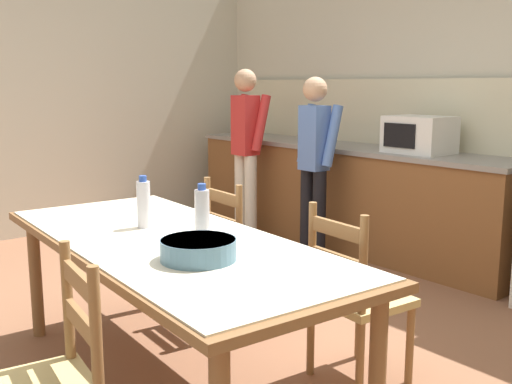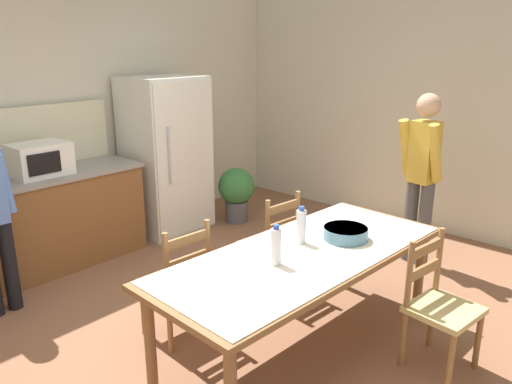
{
  "view_description": "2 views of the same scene",
  "coord_description": "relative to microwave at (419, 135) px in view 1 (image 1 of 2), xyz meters",
  "views": [
    {
      "loc": [
        2.68,
        -1.87,
        1.48
      ],
      "look_at": [
        0.22,
        0.12,
        0.91
      ],
      "focal_mm": 42.0,
      "sensor_mm": 36.0,
      "label": 1
    },
    {
      "loc": [
        -2.28,
        -2.27,
        2.12
      ],
      "look_at": [
        0.17,
        -0.09,
        1.13
      ],
      "focal_mm": 35.0,
      "sensor_mm": 36.0,
      "label": 2
    }
  ],
  "objects": [
    {
      "name": "ground_plane",
      "position": [
        0.25,
        -2.21,
        -1.08
      ],
      "size": [
        8.32,
        8.32,
        0.0
      ],
      "primitive_type": "plane",
      "color": "brown"
    },
    {
      "name": "wall_back",
      "position": [
        0.25,
        0.45,
        0.37
      ],
      "size": [
        6.52,
        0.12,
        2.9
      ],
      "primitive_type": "cube",
      "color": "beige",
      "rests_on": "ground"
    },
    {
      "name": "wall_left",
      "position": [
        -3.01,
        -2.21,
        0.37
      ],
      "size": [
        0.12,
        5.2,
        2.9
      ],
      "primitive_type": "cube",
      "color": "beige",
      "rests_on": "ground"
    },
    {
      "name": "kitchen_counter",
      "position": [
        -0.85,
        0.02,
        -0.61
      ],
      "size": [
        3.56,
        0.66,
        0.93
      ],
      "color": "brown",
      "rests_on": "ground"
    },
    {
      "name": "counter_splashback",
      "position": [
        -0.85,
        0.33,
        0.15
      ],
      "size": [
        3.52,
        0.03,
        0.6
      ],
      "primitive_type": "cube",
      "color": "beige",
      "rests_on": "kitchen_counter"
    },
    {
      "name": "microwave",
      "position": [
        0.0,
        0.0,
        0.0
      ],
      "size": [
        0.5,
        0.39,
        0.3
      ],
      "color": "white",
      "rests_on": "kitchen_counter"
    },
    {
      "name": "dining_table",
      "position": [
        0.51,
        -2.65,
        -0.4
      ],
      "size": [
        2.27,
        1.04,
        0.76
      ],
      "rotation": [
        0.0,
        0.0,
        -0.05
      ],
      "color": "brown",
      "rests_on": "ground"
    },
    {
      "name": "bottle_near_centre",
      "position": [
        0.24,
        -2.63,
        -0.2
      ],
      "size": [
        0.07,
        0.07,
        0.27
      ],
      "color": "silver",
      "rests_on": "dining_table"
    },
    {
      "name": "bottle_off_centre",
      "position": [
        0.63,
        -2.54,
        -0.2
      ],
      "size": [
        0.07,
        0.07,
        0.27
      ],
      "color": "silver",
      "rests_on": "dining_table"
    },
    {
      "name": "serving_bowl",
      "position": [
        0.9,
        -2.74,
        -0.27
      ],
      "size": [
        0.32,
        0.32,
        0.09
      ],
      "color": "slate",
      "rests_on": "dining_table"
    },
    {
      "name": "chair_side_far_right",
      "position": [
        1.05,
        -1.92,
        -0.64
      ],
      "size": [
        0.45,
        0.43,
        0.91
      ],
      "rotation": [
        0.0,
        0.0,
        3.06
      ],
      "color": "olive",
      "rests_on": "ground"
    },
    {
      "name": "chair_side_far_left",
      "position": [
        0.05,
        -1.86,
        -0.64
      ],
      "size": [
        0.44,
        0.43,
        0.91
      ],
      "rotation": [
        0.0,
        0.0,
        3.08
      ],
      "color": "olive",
      "rests_on": "ground"
    },
    {
      "name": "person_at_sink",
      "position": [
        -1.64,
        -0.5,
        -0.17
      ],
      "size": [
        0.41,
        0.28,
        1.63
      ],
      "rotation": [
        0.0,
        0.0,
        1.57
      ],
      "color": "silver",
      "rests_on": "ground"
    },
    {
      "name": "person_at_counter",
      "position": [
        -0.67,
        -0.52,
        -0.21
      ],
      "size": [
        0.39,
        0.27,
        1.54
      ],
      "rotation": [
        0.0,
        0.0,
        1.57
      ],
      "color": "black",
      "rests_on": "ground"
    }
  ]
}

